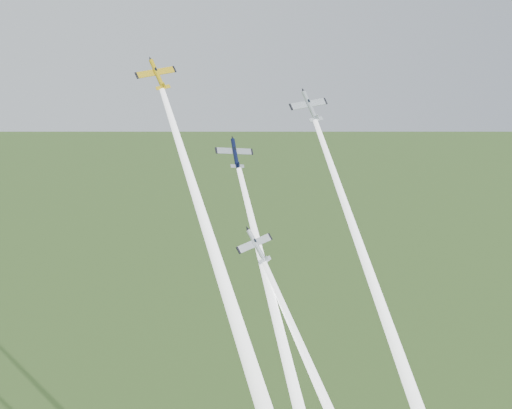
# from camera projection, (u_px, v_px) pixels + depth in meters

# --- Properties ---
(plane_yellow) EXTENTS (9.55, 7.00, 7.99)m
(plane_yellow) POSITION_uv_depth(u_px,v_px,m) (157.00, 74.00, 114.65)
(plane_yellow) COLOR yellow
(smoke_trail_yellow) EXTENTS (11.70, 37.60, 51.51)m
(smoke_trail_yellow) POSITION_uv_depth(u_px,v_px,m) (213.00, 249.00, 104.80)
(smoke_trail_yellow) COLOR white
(plane_navy) EXTENTS (7.85, 5.95, 7.45)m
(plane_navy) POSITION_uv_depth(u_px,v_px,m) (235.00, 153.00, 119.11)
(plane_navy) COLOR black
(smoke_trail_navy) EXTENTS (6.31, 44.83, 60.86)m
(smoke_trail_navy) POSITION_uv_depth(u_px,v_px,m) (288.00, 366.00, 105.90)
(smoke_trail_navy) COLOR white
(plane_silver_right) EXTENTS (9.96, 7.23, 8.46)m
(plane_silver_right) POSITION_uv_depth(u_px,v_px,m) (310.00, 106.00, 125.41)
(plane_silver_right) COLOR silver
(smoke_trail_silver_right) EXTENTS (10.36, 44.87, 61.28)m
(smoke_trail_silver_right) POSITION_uv_depth(u_px,v_px,m) (379.00, 301.00, 113.01)
(smoke_trail_silver_right) COLOR white
(plane_silver_low) EXTENTS (10.22, 8.11, 8.14)m
(plane_silver_low) POSITION_uv_depth(u_px,v_px,m) (257.00, 246.00, 111.77)
(plane_silver_low) COLOR silver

